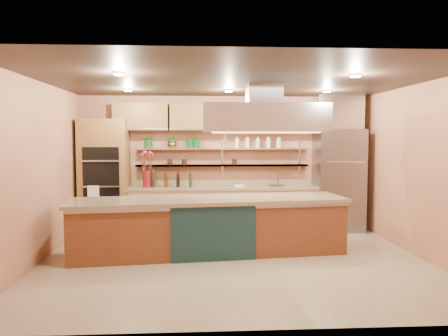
{
  "coord_description": "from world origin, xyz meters",
  "views": [
    {
      "loc": [
        -0.54,
        -6.73,
        1.93
      ],
      "look_at": [
        -0.1,
        1.0,
        1.39
      ],
      "focal_mm": 35.0,
      "sensor_mm": 36.0,
      "label": 1
    }
  ],
  "objects": [
    {
      "name": "wall_shelf_upper",
      "position": [
        -0.05,
        2.37,
        1.7
      ],
      "size": [
        3.6,
        0.26,
        0.03
      ],
      "primitive_type": "cube",
      "color": "#B9BCC1",
      "rests_on": "wall_back"
    },
    {
      "name": "refrigerator",
      "position": [
        2.35,
        2.14,
        1.05
      ],
      "size": [
        0.95,
        0.72,
        2.1
      ],
      "primitive_type": "cube",
      "color": "slate",
      "rests_on": "floor"
    },
    {
      "name": "back_counter",
      "position": [
        -0.05,
        2.2,
        0.47
      ],
      "size": [
        3.84,
        0.64,
        0.93
      ],
      "primitive_type": "cube",
      "color": "tan",
      "rests_on": "floor"
    },
    {
      "name": "oil_bottle_cluster",
      "position": [
        -1.1,
        2.15,
        1.07
      ],
      "size": [
        0.92,
        0.55,
        0.28
      ],
      "primitive_type": "cube",
      "rotation": [
        0.0,
        0.0,
        -0.36
      ],
      "color": "black",
      "rests_on": "back_counter"
    },
    {
      "name": "island",
      "position": [
        -0.38,
        0.45,
        0.46
      ],
      "size": [
        4.53,
        1.47,
        0.93
      ],
      "primitive_type": "cube",
      "rotation": [
        0.0,
        0.0,
        0.12
      ],
      "color": "brown",
      "rests_on": "floor"
    },
    {
      "name": "kitchen_scale",
      "position": [
        0.28,
        2.15,
        0.98
      ],
      "size": [
        0.2,
        0.17,
        0.1
      ],
      "primitive_type": "cube",
      "rotation": [
        0.0,
        0.0,
        0.22
      ],
      "color": "white",
      "rests_on": "back_counter"
    },
    {
      "name": "ceiling",
      "position": [
        0.0,
        0.0,
        2.8
      ],
      "size": [
        6.0,
        5.0,
        0.02
      ],
      "primitive_type": "cube",
      "color": "black",
      "rests_on": "wall_back"
    },
    {
      "name": "flower_vase",
      "position": [
        -1.59,
        2.15,
        1.09
      ],
      "size": [
        0.19,
        0.19,
        0.33
      ],
      "primitive_type": "cylinder",
      "rotation": [
        0.0,
        0.0,
        -0.02
      ],
      "color": "maroon",
      "rests_on": "back_counter"
    },
    {
      "name": "wall_front",
      "position": [
        0.0,
        -2.5,
        1.4
      ],
      "size": [
        6.0,
        0.04,
        2.8
      ],
      "primitive_type": "cube",
      "color": "#AD7151",
      "rests_on": "floor"
    },
    {
      "name": "ceiling_downlights",
      "position": [
        0.0,
        0.2,
        2.77
      ],
      "size": [
        4.0,
        2.8,
        0.02
      ],
      "primitive_type": "cube",
      "color": "#FFE5A5",
      "rests_on": "ceiling"
    },
    {
      "name": "range_hood",
      "position": [
        0.52,
        0.45,
        2.25
      ],
      "size": [
        2.0,
        1.0,
        0.45
      ],
      "primitive_type": "cube",
      "color": "#B9BCC1",
      "rests_on": "ceiling"
    },
    {
      "name": "upper_cabinets",
      "position": [
        0.0,
        2.32,
        2.35
      ],
      "size": [
        4.6,
        0.36,
        0.55
      ],
      "primitive_type": "cube",
      "color": "brown",
      "rests_on": "wall_back"
    },
    {
      "name": "wall_shelf_lower",
      "position": [
        -0.05,
        2.37,
        1.35
      ],
      "size": [
        3.6,
        0.26,
        0.03
      ],
      "primitive_type": "cube",
      "color": "#B9BCC1",
      "rests_on": "wall_back"
    },
    {
      "name": "bar_faucet",
      "position": [
        1.11,
        2.25,
        1.05
      ],
      "size": [
        0.03,
        0.03,
        0.24
      ],
      "primitive_type": "cylinder",
      "rotation": [
        0.0,
        0.0,
        0.08
      ],
      "color": "silver",
      "rests_on": "back_counter"
    },
    {
      "name": "oven_stack",
      "position": [
        -2.45,
        2.18,
        1.15
      ],
      "size": [
        0.95,
        0.64,
        2.3
      ],
      "primitive_type": "cube",
      "color": "brown",
      "rests_on": "floor"
    },
    {
      "name": "wall_right",
      "position": [
        3.0,
        0.0,
        1.4
      ],
      "size": [
        0.04,
        5.0,
        2.8
      ],
      "primitive_type": "cube",
      "color": "#AD7151",
      "rests_on": "floor"
    },
    {
      "name": "floor",
      "position": [
        0.0,
        0.0,
        -0.01
      ],
      "size": [
        6.0,
        5.0,
        0.02
      ],
      "primitive_type": "cube",
      "color": "tan",
      "rests_on": "ground"
    },
    {
      "name": "wall_left",
      "position": [
        -3.0,
        0.0,
        1.4
      ],
      "size": [
        0.04,
        5.0,
        2.8
      ],
      "primitive_type": "cube",
      "color": "#AD7151",
      "rests_on": "floor"
    },
    {
      "name": "wall_back",
      "position": [
        0.0,
        2.5,
        1.4
      ],
      "size": [
        6.0,
        0.04,
        2.8
      ],
      "primitive_type": "cube",
      "color": "#AD7151",
      "rests_on": "floor"
    },
    {
      "name": "copper_kettle",
      "position": [
        -1.1,
        2.37,
        1.79
      ],
      "size": [
        0.25,
        0.25,
        0.16
      ],
      "primitive_type": "ellipsoid",
      "rotation": [
        0.0,
        0.0,
        0.32
      ],
      "color": "#CD4F2F",
      "rests_on": "wall_shelf_upper"
    },
    {
      "name": "green_canister",
      "position": [
        -0.73,
        2.37,
        1.81
      ],
      "size": [
        0.17,
        0.17,
        0.18
      ],
      "primitive_type": "cylinder",
      "rotation": [
        0.0,
        0.0,
        -0.15
      ],
      "color": "#0F4816",
      "rests_on": "wall_shelf_upper"
    }
  ]
}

